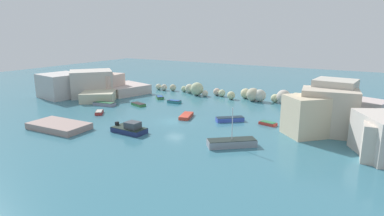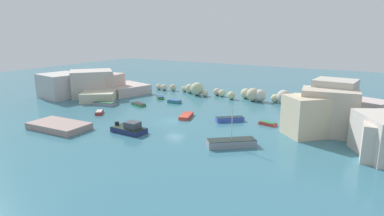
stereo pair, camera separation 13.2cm
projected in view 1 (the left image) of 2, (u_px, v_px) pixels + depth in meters
name	position (u px, v px, depth m)	size (l,w,h in m)	color
cove_water	(175.00, 121.00, 48.39)	(160.00, 160.00, 0.00)	teal
cliff_headland_left	(92.00, 86.00, 67.10)	(17.59, 18.34, 5.21)	#C3B0A8
cliff_headland_right	(344.00, 115.00, 42.40)	(15.92, 24.14, 6.78)	beige
rock_breakwater	(239.00, 93.00, 63.79)	(33.64, 4.49, 2.67)	beige
stone_dock	(59.00, 126.00, 44.61)	(8.20, 4.46, 0.84)	#A38A82
moored_boat_0	(138.00, 104.00, 58.38)	(3.16, 2.17, 0.45)	#3B8845
moored_boat_1	(160.00, 97.00, 64.24)	(2.51, 2.50, 0.52)	#428345
moored_boat_2	(232.00, 143.00, 37.90)	(5.43, 4.92, 4.64)	gray
moored_boat_3	(289.00, 110.00, 54.17)	(2.28, 3.73, 0.57)	gray
moored_boat_4	(130.00, 129.00, 42.93)	(4.66, 2.41, 1.56)	navy
moored_boat_5	(61.00, 122.00, 47.30)	(3.51, 2.46, 0.52)	#2F53AD
moored_boat_6	(174.00, 101.00, 60.47)	(2.51, 1.34, 0.51)	teal
moored_boat_7	(186.00, 116.00, 50.42)	(2.49, 3.99, 0.51)	#C13F2D
moored_boat_8	(104.00, 104.00, 58.37)	(4.22, 1.96, 0.61)	gray
moored_boat_9	(230.00, 119.00, 48.33)	(3.92, 3.64, 0.65)	#3B55BE
moored_boat_10	(268.00, 123.00, 46.51)	(2.61, 1.66, 0.46)	red
moored_boat_11	(99.00, 112.00, 52.69)	(2.34, 2.56, 0.49)	red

